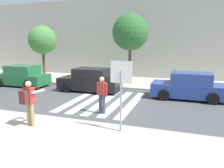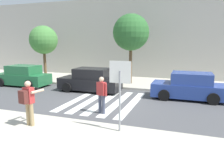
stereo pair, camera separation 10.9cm
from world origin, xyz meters
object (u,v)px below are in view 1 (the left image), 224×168
at_px(street_tree_center, 130,33).
at_px(stop_sign, 121,81).
at_px(pedestrian_crossing, 102,93).
at_px(photographer_with_backpack, 29,100).
at_px(parked_car_black, 90,81).
at_px(parked_car_green, 22,76).
at_px(parked_car_blue, 189,87).
at_px(street_tree_west, 42,40).

bearing_deg(street_tree_center, stop_sign, -77.66).
bearing_deg(pedestrian_crossing, photographer_with_backpack, -126.05).
bearing_deg(photographer_with_backpack, parked_car_black, 94.71).
relative_size(parked_car_green, parked_car_black, 1.00).
distance_m(photographer_with_backpack, parked_car_green, 9.11).
bearing_deg(stop_sign, parked_car_blue, 69.18).
distance_m(pedestrian_crossing, parked_car_blue, 5.58).
distance_m(pedestrian_crossing, street_tree_center, 7.61).
bearing_deg(parked_car_black, photographer_with_backpack, -85.29).
bearing_deg(parked_car_blue, pedestrian_crossing, -132.81).
xyz_separation_m(stop_sign, parked_car_blue, (2.30, 6.05, -1.24)).
bearing_deg(parked_car_black, street_tree_west, 153.58).
bearing_deg(pedestrian_crossing, parked_car_blue, 47.19).
bearing_deg(parked_car_blue, street_tree_center, 145.76).
relative_size(parked_car_blue, street_tree_center, 0.79).
distance_m(stop_sign, photographer_with_backpack, 3.54).
relative_size(photographer_with_backpack, parked_car_green, 0.42).
relative_size(photographer_with_backpack, parked_car_black, 0.42).
bearing_deg(street_tree_center, pedestrian_crossing, -86.12).
bearing_deg(parked_car_black, street_tree_center, 55.71).
height_order(parked_car_blue, street_tree_center, street_tree_center).
bearing_deg(street_tree_center, parked_car_green, -159.09).
xyz_separation_m(pedestrian_crossing, parked_car_green, (-8.06, 4.09, -0.25)).
bearing_deg(parked_car_black, pedestrian_crossing, -59.06).
xyz_separation_m(photographer_with_backpack, parked_car_black, (-0.55, 6.70, -0.44)).
bearing_deg(stop_sign, parked_car_green, 147.63).
bearing_deg(parked_car_green, street_tree_west, 90.56).
bearing_deg(pedestrian_crossing, street_tree_west, 139.58).
bearing_deg(parked_car_black, parked_car_blue, -0.00).
bearing_deg(street_tree_west, photographer_with_backpack, -56.90).
height_order(parked_car_green, street_tree_center, street_tree_center).
distance_m(parked_car_black, parked_car_blue, 6.24).
bearing_deg(street_tree_center, parked_car_blue, -34.24).
distance_m(stop_sign, parked_car_green, 11.37).
height_order(parked_car_green, parked_car_blue, same).
xyz_separation_m(street_tree_west, street_tree_center, (7.62, 0.10, 0.53)).
height_order(photographer_with_backpack, parked_car_green, photographer_with_backpack).
distance_m(photographer_with_backpack, street_tree_west, 11.56).
distance_m(stop_sign, parked_car_black, 7.33).
relative_size(pedestrian_crossing, parked_car_blue, 0.42).
relative_size(stop_sign, parked_car_black, 0.61).
bearing_deg(pedestrian_crossing, stop_sign, -52.92).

